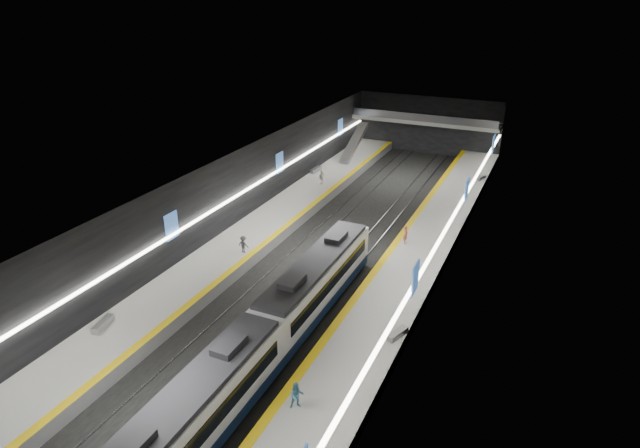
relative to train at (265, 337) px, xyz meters
The scene contains 26 objects.
ground 15.32m from the train, 99.49° to the left, with size 70.00×70.00×0.00m, color black.
ceiling 16.24m from the train, 99.49° to the left, with size 20.00×70.00×0.04m, color beige.
wall_left 19.58m from the train, 129.88° to the left, with size 0.04×70.00×8.00m, color black.
wall_right 16.83m from the train, 63.37° to the left, with size 0.04×70.00×8.00m, color black.
wall_back 50.05m from the train, 92.86° to the left, with size 20.00×0.04×8.00m, color black.
platform_left 18.07m from the train, 123.76° to the left, with size 5.00×70.00×1.00m, color slate.
tile_surface_left 18.03m from the train, 123.76° to the left, with size 5.00×70.00×0.02m, color #A3A39E.
tactile_strip_left 16.91m from the train, 117.54° to the left, with size 0.60×70.00×0.02m, color yellow.
platform_right 15.86m from the train, 71.52° to the left, with size 5.00×70.00×1.00m, color slate.
tile_surface_right 15.82m from the train, 71.52° to the left, with size 5.00×70.00×0.02m, color #A3A39E.
tactile_strip_right 15.26m from the train, 79.40° to the left, with size 0.60×70.00×0.02m, color yellow.
rails 15.32m from the train, 99.49° to the left, with size 6.52×70.00×0.12m.
train is the anchor object (origin of this frame).
ad_posters 16.32m from the train, 98.90° to the left, with size 19.94×53.50×2.20m.
cove_light_left 19.43m from the train, 129.43° to the left, with size 0.25×68.60×0.12m, color white.
cove_light_right 16.72m from the train, 63.99° to the left, with size 0.25×68.60×0.12m, color white.
mezzanine_bridge 48.04m from the train, 92.99° to the left, with size 20.00×3.00×1.50m.
escalator 42.17m from the train, 103.72° to the left, with size 1.20×8.00×0.60m, color #99999E.
bench_left_near 11.55m from the train, 169.33° to the right, with size 0.54×1.95×0.48m, color #99999E.
bench_left_far 35.33m from the train, 109.86° to the left, with size 0.56×2.00×0.49m, color #99999E.
bench_right_near 8.68m from the train, 35.75° to the left, with size 0.49×1.77×0.43m, color #99999E.
bench_right_far 39.39m from the train, 79.94° to the left, with size 0.44×1.58×0.39m, color #99999E.
passenger_right_a 18.94m from the train, 79.16° to the left, with size 0.61×0.40×1.67m, color #BF4D47.
passenger_right_b 5.17m from the train, 40.90° to the right, with size 0.78×0.61×1.60m, color teal.
passenger_left_a 30.96m from the train, 107.90° to the left, with size 0.99×0.41×1.68m, color silver.
passenger_left_b 14.04m from the train, 127.48° to the left, with size 0.98×0.57×1.52m, color #403F46.
Camera 1 is at (16.85, -38.22, 22.12)m, focal length 30.00 mm.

